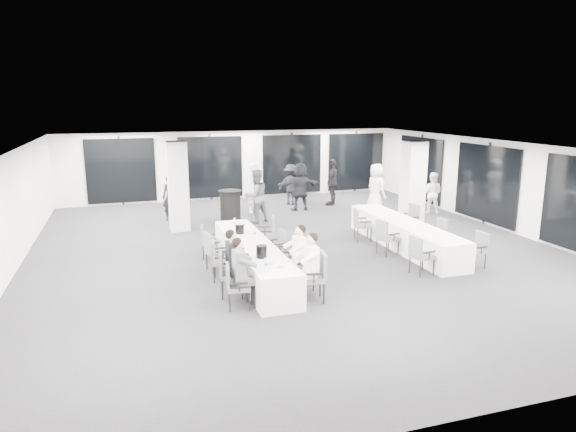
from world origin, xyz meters
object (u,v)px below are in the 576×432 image
at_px(standing_guest_g, 171,195).
at_px(chair_side_left_near, 420,253).
at_px(chair_side_left_mid, 385,235).
at_px(standing_guest_b, 256,193).
at_px(standing_guest_c, 291,182).
at_px(standing_guest_h, 432,190).
at_px(chair_side_left_far, 360,223).
at_px(standing_guest_e, 376,185).
at_px(chair_main_left_mid, 219,258).
at_px(chair_main_right_second, 304,263).
at_px(chair_main_right_fourth, 279,244).
at_px(chair_main_left_near, 235,283).
at_px(chair_side_right_near, 477,247).
at_px(banquet_table_main, 253,259).
at_px(ice_bucket_near, 261,252).
at_px(chair_main_left_far, 207,240).
at_px(chair_main_right_near, 316,274).
at_px(standing_guest_d, 332,179).
at_px(standing_guest_f, 300,183).
at_px(chair_side_right_far, 410,218).
at_px(banquet_table_side, 404,235).
at_px(standing_guest_a, 255,185).
at_px(chair_main_right_far, 268,232).
at_px(chair_main_left_second, 228,271).
at_px(chair_main_right_mid, 291,252).
at_px(ice_bucket_far, 240,229).
at_px(cocktail_table, 230,206).
at_px(chair_side_right_mid, 438,232).
at_px(chair_main_left_fourth, 214,249).

bearing_deg(standing_guest_g, chair_side_left_near, -48.31).
height_order(chair_side_left_mid, standing_guest_b, standing_guest_b).
xyz_separation_m(standing_guest_c, standing_guest_h, (4.38, -3.07, -0.05)).
height_order(chair_side_left_far, standing_guest_e, standing_guest_e).
height_order(chair_main_left_mid, standing_guest_e, standing_guest_e).
xyz_separation_m(chair_main_right_second, chair_main_right_fourth, (-0.02, 1.87, -0.09)).
height_order(chair_main_left_near, standing_guest_b, standing_guest_b).
distance_m(chair_side_right_near, standing_guest_b, 7.46).
distance_m(banquet_table_main, ice_bucket_near, 1.24).
distance_m(chair_main_left_mid, standing_guest_c, 8.92).
bearing_deg(chair_main_left_far, chair_side_left_far, 102.23).
bearing_deg(chair_main_right_near, standing_guest_d, -13.09).
relative_size(chair_main_right_second, standing_guest_f, 0.51).
bearing_deg(chair_main_left_mid, standing_guest_f, 160.46).
bearing_deg(chair_side_right_far, standing_guest_f, 14.83).
distance_m(banquet_table_main, chair_main_right_second, 1.53).
bearing_deg(chair_main_left_far, chair_main_left_near, 7.75).
relative_size(banquet_table_side, standing_guest_a, 2.43).
height_order(chair_main_right_far, standing_guest_h, standing_guest_h).
bearing_deg(chair_side_right_far, chair_main_left_second, 108.88).
bearing_deg(chair_side_right_near, standing_guest_b, 28.40).
bearing_deg(standing_guest_c, standing_guest_h, -179.55).
bearing_deg(chair_side_right_far, banquet_table_main, 101.89).
xyz_separation_m(chair_main_right_mid, chair_side_left_far, (2.88, 2.29, -0.01)).
xyz_separation_m(chair_main_right_near, standing_guest_g, (-2.15, 8.29, 0.31)).
height_order(standing_guest_b, ice_bucket_far, standing_guest_b).
bearing_deg(chair_main_right_mid, standing_guest_h, -47.66).
xyz_separation_m(cocktail_table, chair_side_right_mid, (4.81, -4.94, -0.06)).
distance_m(chair_main_left_far, ice_bucket_far, 1.04).
bearing_deg(standing_guest_d, chair_side_left_near, 28.71).
height_order(chair_main_right_fourth, standing_guest_f, standing_guest_f).
bearing_deg(chair_main_right_mid, standing_guest_d, -21.74).
distance_m(chair_main_left_mid, standing_guest_d, 9.31).
bearing_deg(standing_guest_a, chair_side_right_far, -70.52).
height_order(banquet_table_side, chair_main_right_near, chair_main_right_near).
height_order(chair_main_left_second, standing_guest_h, standing_guest_h).
bearing_deg(standing_guest_a, chair_main_left_fourth, -130.85).
distance_m(chair_side_right_mid, standing_guest_g, 8.87).
bearing_deg(chair_main_left_mid, chair_main_right_near, 55.40).
xyz_separation_m(chair_main_left_mid, chair_main_left_fourth, (-0.00, 0.68, 0.02)).
relative_size(banquet_table_side, ice_bucket_near, 18.87).
bearing_deg(cocktail_table, chair_side_left_near, -64.63).
distance_m(standing_guest_g, ice_bucket_far, 5.45).
bearing_deg(chair_side_right_mid, chair_main_left_near, 104.55).
relative_size(chair_main_left_mid, standing_guest_c, 0.51).
distance_m(chair_main_left_near, standing_guest_c, 10.45).
bearing_deg(chair_side_right_mid, chair_side_left_mid, 85.40).
height_order(chair_main_left_second, chair_main_right_mid, chair_main_left_second).
xyz_separation_m(banquet_table_main, chair_main_right_near, (0.84, -2.00, 0.20)).
xyz_separation_m(chair_side_left_near, standing_guest_d, (1.23, 8.33, 0.49)).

